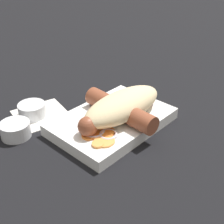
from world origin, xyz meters
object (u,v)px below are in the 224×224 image
bread_roll (123,106)px  sausage (120,110)px  condiment_cup_far (16,130)px  condiment_cup_near (32,111)px  food_tray (112,121)px

bread_roll → sausage: 0.01m
sausage → bread_roll: bearing=164.2°
sausage → condiment_cup_far: bearing=-38.8°
bread_roll → condiment_cup_far: bread_roll is taller
sausage → condiment_cup_far: (0.15, -0.12, -0.03)m
condiment_cup_near → bread_roll: bearing=121.3°
food_tray → condiment_cup_far: 0.18m
food_tray → condiment_cup_near: condiment_cup_near is taller
bread_roll → condiment_cup_far: 0.20m
condiment_cup_near → condiment_cup_far: 0.07m
condiment_cup_near → condiment_cup_far: (0.06, 0.04, 0.00)m
condiment_cup_near → food_tray: bearing=120.2°
food_tray → condiment_cup_far: size_ratio=4.06×
bread_roll → condiment_cup_far: bearing=-38.0°
bread_roll → sausage: bread_roll is taller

